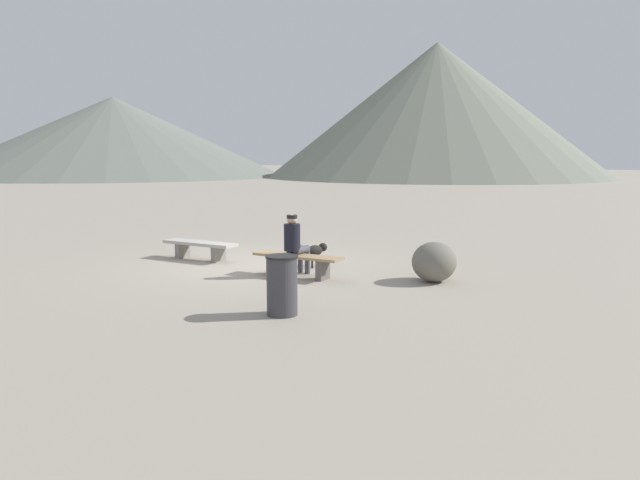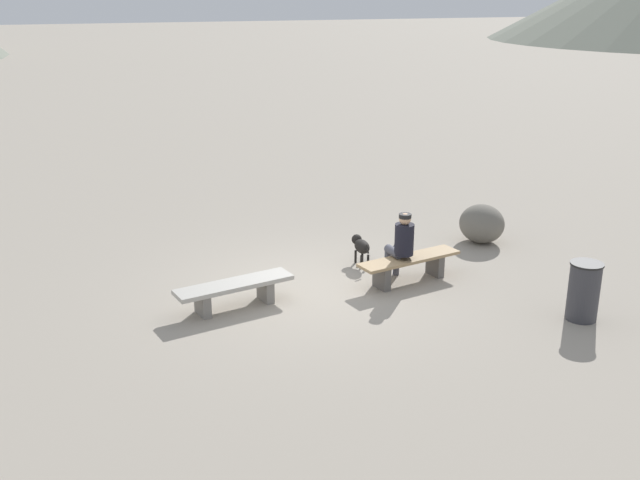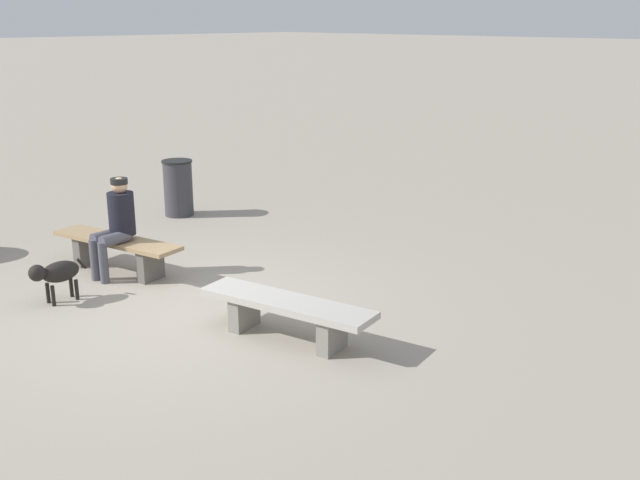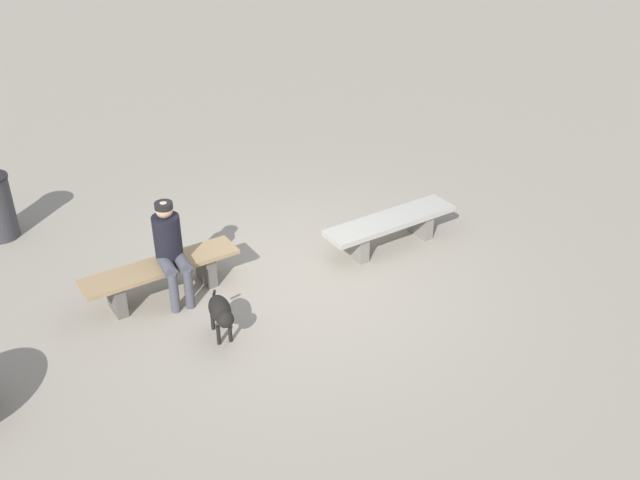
{
  "view_description": "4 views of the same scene",
  "coord_description": "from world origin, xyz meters",
  "px_view_note": "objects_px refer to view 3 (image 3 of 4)",
  "views": [
    {
      "loc": [
        9.43,
        -8.96,
        2.38
      ],
      "look_at": [
        0.49,
        1.66,
        0.42
      ],
      "focal_mm": 33.46,
      "sensor_mm": 36.0,
      "label": 1
    },
    {
      "loc": [
        -3.98,
        -10.72,
        4.75
      ],
      "look_at": [
        0.55,
        1.17,
        0.39
      ],
      "focal_mm": 41.22,
      "sensor_mm": 36.0,
      "label": 2
    },
    {
      "loc": [
        -6.48,
        4.58,
        3.14
      ],
      "look_at": [
        -0.97,
        -1.37,
        0.72
      ],
      "focal_mm": 42.29,
      "sensor_mm": 36.0,
      "label": 3
    },
    {
      "loc": [
        2.66,
        7.06,
        5.07
      ],
      "look_at": [
        -0.16,
        0.34,
        0.75
      ],
      "focal_mm": 40.85,
      "sensor_mm": 36.0,
      "label": 4
    }
  ],
  "objects_px": {
    "bench_left": "(286,310)",
    "dog": "(56,273)",
    "trash_bin": "(178,188)",
    "bench_right": "(117,248)",
    "seated_person": "(116,221)"
  },
  "relations": [
    {
      "from": "seated_person",
      "to": "bench_right",
      "type": "bearing_deg",
      "value": -28.19
    },
    {
      "from": "bench_left",
      "to": "bench_right",
      "type": "relative_size",
      "value": 1.0
    },
    {
      "from": "bench_right",
      "to": "dog",
      "type": "bearing_deg",
      "value": 101.55
    },
    {
      "from": "bench_right",
      "to": "dog",
      "type": "xyz_separation_m",
      "value": [
        -0.43,
        1.06,
        0.04
      ]
    },
    {
      "from": "dog",
      "to": "trash_bin",
      "type": "height_order",
      "value": "trash_bin"
    },
    {
      "from": "seated_person",
      "to": "bench_left",
      "type": "bearing_deg",
      "value": 177.35
    },
    {
      "from": "seated_person",
      "to": "dog",
      "type": "bearing_deg",
      "value": 102.72
    },
    {
      "from": "seated_person",
      "to": "trash_bin",
      "type": "height_order",
      "value": "seated_person"
    },
    {
      "from": "bench_right",
      "to": "dog",
      "type": "height_order",
      "value": "dog"
    },
    {
      "from": "dog",
      "to": "trash_bin",
      "type": "distance_m",
      "value": 3.99
    },
    {
      "from": "dog",
      "to": "seated_person",
      "type": "bearing_deg",
      "value": -161.06
    },
    {
      "from": "bench_right",
      "to": "seated_person",
      "type": "height_order",
      "value": "seated_person"
    },
    {
      "from": "bench_left",
      "to": "bench_right",
      "type": "height_order",
      "value": "bench_right"
    },
    {
      "from": "bench_right",
      "to": "trash_bin",
      "type": "bearing_deg",
      "value": -62.81
    },
    {
      "from": "bench_left",
      "to": "dog",
      "type": "xyz_separation_m",
      "value": [
        2.63,
        1.06,
        0.05
      ]
    }
  ]
}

